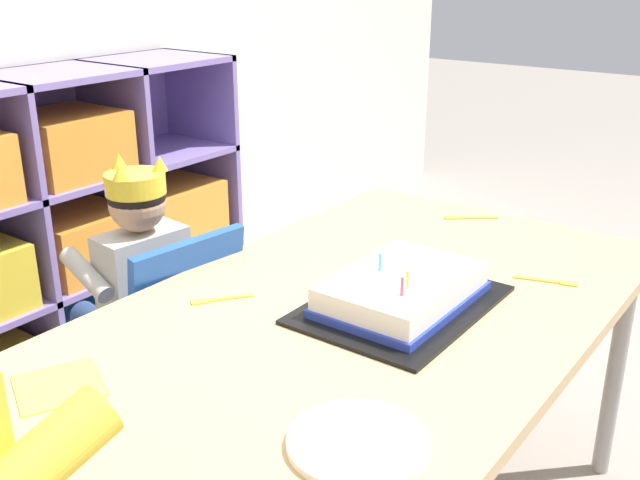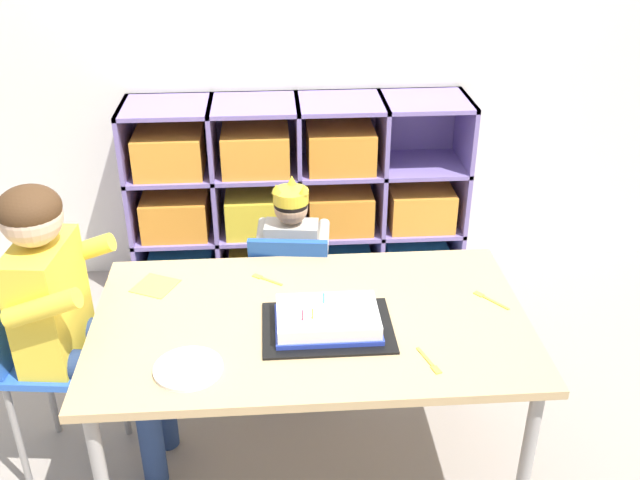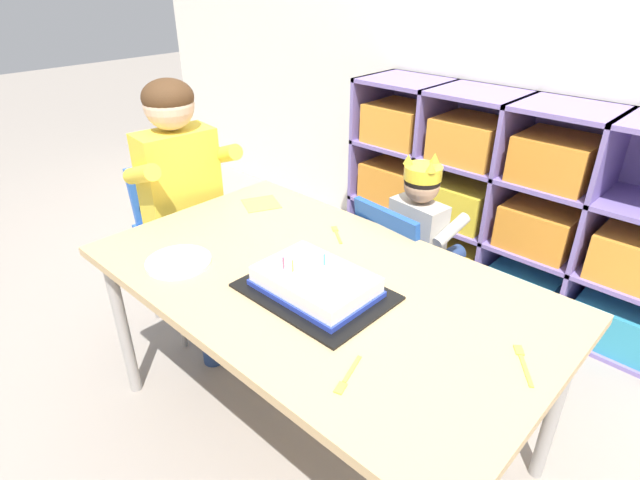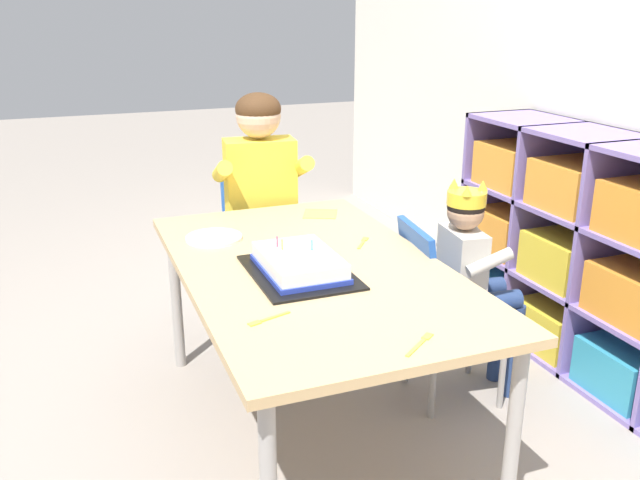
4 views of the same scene
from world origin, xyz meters
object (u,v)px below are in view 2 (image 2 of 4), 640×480
at_px(classroom_chair_adult_side, 46,356).
at_px(birthday_cake_on_tray, 328,321).
at_px(fork_at_table_front_edge, 489,299).
at_px(paper_plate_stack, 188,369).
at_px(classroom_chair_blue, 291,290).
at_px(fork_scattered_mid_table, 265,279).
at_px(fork_near_child_seat, 430,362).
at_px(adult_helper_seated, 69,303).
at_px(child_with_crown, 293,249).
at_px(activity_table, 311,331).

bearing_deg(classroom_chair_adult_side, birthday_cake_on_tray, -92.11).
bearing_deg(fork_at_table_front_edge, paper_plate_stack, -109.82).
xyz_separation_m(classroom_chair_blue, fork_scattered_mid_table, (-0.10, -0.28, 0.23)).
bearing_deg(paper_plate_stack, classroom_chair_adult_side, 148.36).
distance_m(birthday_cake_on_tray, fork_near_child_seat, 0.35).
distance_m(classroom_chair_adult_side, fork_scattered_mid_table, 0.78).
xyz_separation_m(classroom_chair_blue, birthday_cake_on_tray, (0.10, -0.59, 0.25)).
relative_size(adult_helper_seated, fork_scattered_mid_table, 9.99).
height_order(classroom_chair_blue, child_with_crown, child_with_crown).
height_order(activity_table, fork_near_child_seat, fork_near_child_seat).
relative_size(child_with_crown, adult_helper_seated, 0.78).
relative_size(adult_helper_seated, fork_near_child_seat, 8.38).
relative_size(fork_at_table_front_edge, fork_scattered_mid_table, 1.12).
xyz_separation_m(child_with_crown, classroom_chair_adult_side, (-0.86, -0.57, -0.07)).
bearing_deg(fork_near_child_seat, birthday_cake_on_tray, 38.21).
height_order(classroom_chair_blue, fork_near_child_seat, classroom_chair_blue).
bearing_deg(fork_at_table_front_edge, child_with_crown, -169.20).
xyz_separation_m(child_with_crown, adult_helper_seated, (-0.74, -0.58, 0.15)).
bearing_deg(classroom_chair_adult_side, fork_at_table_front_edge, -84.17).
distance_m(activity_table, fork_scattered_mid_table, 0.29).
xyz_separation_m(birthday_cake_on_tray, fork_near_child_seat, (0.29, -0.20, -0.03)).
distance_m(child_with_crown, birthday_cake_on_tray, 0.72).
xyz_separation_m(activity_table, birthday_cake_on_tray, (0.05, -0.06, 0.08)).
relative_size(activity_table, fork_near_child_seat, 10.80).
bearing_deg(child_with_crown, adult_helper_seated, 44.73).
height_order(birthday_cake_on_tray, fork_scattered_mid_table, birthday_cake_on_tray).
bearing_deg(adult_helper_seated, paper_plate_stack, -120.78).
height_order(activity_table, paper_plate_stack, paper_plate_stack).
distance_m(classroom_chair_adult_side, fork_at_table_front_edge, 1.51).
distance_m(fork_at_table_front_edge, fork_scattered_mid_table, 0.78).
height_order(fork_at_table_front_edge, fork_scattered_mid_table, same).
relative_size(classroom_chair_blue, adult_helper_seated, 0.64).
bearing_deg(classroom_chair_blue, fork_scattered_mid_table, 77.60).
bearing_deg(adult_helper_seated, fork_scattered_mid_table, -67.56).
relative_size(activity_table, classroom_chair_adult_side, 1.93).
bearing_deg(paper_plate_stack, fork_scattered_mid_table, 65.02).
bearing_deg(classroom_chair_adult_side, child_with_crown, -50.20).
relative_size(classroom_chair_blue, classroom_chair_adult_side, 0.96).
distance_m(classroom_chair_blue, classroom_chair_adult_side, 0.96).
xyz_separation_m(child_with_crown, fork_at_table_front_edge, (0.64, -0.58, 0.10)).
distance_m(classroom_chair_adult_side, adult_helper_seated, 0.25).
distance_m(classroom_chair_blue, paper_plate_stack, 0.87).
relative_size(activity_table, fork_scattered_mid_table, 12.89).
relative_size(classroom_chair_adult_side, birthday_cake_on_tray, 1.77).
distance_m(child_with_crown, fork_scattered_mid_table, 0.42).
distance_m(adult_helper_seated, fork_at_table_front_edge, 1.39).
xyz_separation_m(fork_at_table_front_edge, fork_scattered_mid_table, (-0.75, 0.18, 0.00)).
height_order(activity_table, fork_scattered_mid_table, fork_scattered_mid_table).
bearing_deg(birthday_cake_on_tray, adult_helper_seated, 171.19).
xyz_separation_m(adult_helper_seated, fork_at_table_front_edge, (1.39, -0.00, -0.05)).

